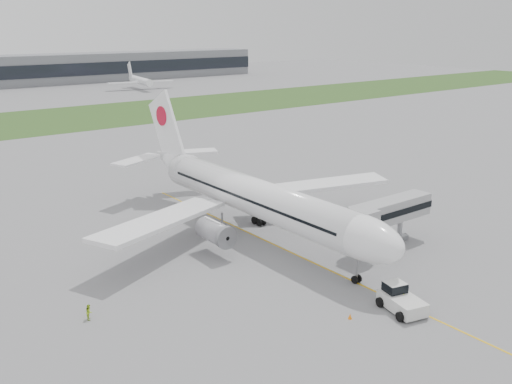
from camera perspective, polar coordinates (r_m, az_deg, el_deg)
ground at (r=75.72m, az=1.62°, el=-5.18°), size 600.00×600.00×0.00m
apron_markings at (r=72.21m, az=4.14°, el=-6.33°), size 70.00×70.00×0.04m
grass_strip at (r=182.22m, az=-23.10°, el=6.32°), size 600.00×50.00×0.02m
airliner at (r=77.49m, az=-0.62°, el=-0.24°), size 48.13×53.95×17.88m
pushback_tug at (r=60.49m, az=14.22°, el=-10.32°), size 4.32×5.51×2.55m
jet_bridge at (r=74.65m, az=12.94°, el=-2.02°), size 14.02×4.00×6.49m
safety_cone_left at (r=58.12m, az=9.39°, el=-12.16°), size 0.41×0.41×0.57m
safety_cone_right at (r=62.99m, az=13.86°, el=-10.05°), size 0.44×0.44×0.60m
ground_crew_near at (r=60.94m, az=14.46°, el=-10.53°), size 0.68×0.66×1.57m
ground_crew_far at (r=59.41m, az=-16.34°, el=-11.43°), size 0.87×0.95×1.57m
distant_aircraft_right at (r=263.38m, az=-11.42°, el=10.03°), size 33.23×30.40×11.23m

